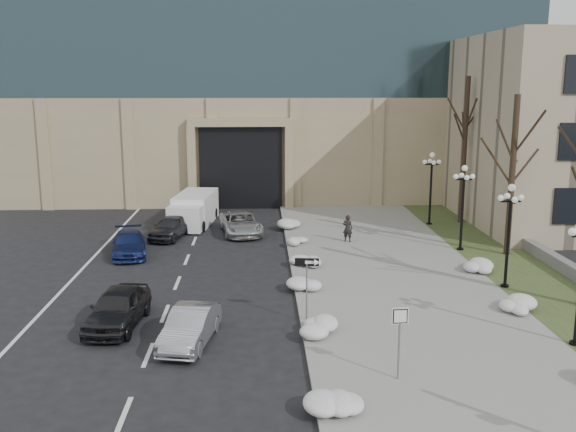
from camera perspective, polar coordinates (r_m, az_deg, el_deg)
name	(u,v)px	position (r m, az deg, el deg)	size (l,w,h in m)	color
sidewalk	(392,279)	(30.56, 9.22, -5.54)	(9.00, 40.00, 0.12)	gray
curb	(296,280)	(29.97, 0.73, -5.71)	(0.30, 40.00, 0.14)	gray
grass_strip	(528,277)	(32.51, 20.55, -5.12)	(4.00, 40.00, 0.10)	#384623
stone_wall	(551,259)	(34.99, 22.34, -3.57)	(0.50, 30.00, 0.70)	slate
car_a	(118,308)	(25.29, -14.89, -7.89)	(1.74, 4.31, 1.47)	black
car_b	(190,326)	(23.18, -8.68, -9.68)	(1.36, 3.91, 1.29)	#95989C
car_c	(129,244)	(35.35, -13.96, -2.42)	(1.74, 4.28, 1.24)	navy
car_d	(241,223)	(39.20, -4.23, -0.65)	(2.21, 4.78, 1.33)	#B7B7B7
car_e	(170,227)	(38.64, -10.44, -0.99)	(1.58, 3.93, 1.34)	#2D2C31
pedestrian	(348,228)	(36.83, 5.33, -1.10)	(0.57, 0.38, 1.57)	black
box_truck	(194,210)	(42.16, -8.36, 0.53)	(2.81, 6.38, 1.96)	white
one_way_sign	(311,270)	(24.37, 2.06, -4.80)	(0.96, 0.27, 2.57)	slate
keep_sign	(400,328)	(20.01, 9.90, -9.77)	(0.52, 0.09, 2.42)	slate
snow_clump_b	(336,402)	(18.76, 4.27, -16.13)	(1.10, 1.60, 0.36)	white
snow_clump_c	(324,330)	(23.62, 3.21, -10.05)	(1.10, 1.60, 0.36)	white
snow_clump_d	(307,288)	(28.08, 1.68, -6.44)	(1.10, 1.60, 0.36)	white
snow_clump_e	(306,261)	(32.20, 1.57, -4.04)	(1.10, 1.60, 0.36)	white
snow_clump_f	(296,241)	(36.32, 0.72, -2.21)	(1.10, 1.60, 0.36)	white
snow_clump_g	(289,225)	(40.22, 0.09, -0.83)	(1.10, 1.60, 0.36)	white
snow_clump_i	(514,306)	(27.45, 19.47, -7.57)	(1.10, 1.60, 0.36)	white
snow_clump_j	(476,269)	(32.17, 16.38, -4.54)	(1.10, 1.60, 0.36)	white
lamppost_b	(509,222)	(29.79, 19.07, -0.50)	(1.18, 1.18, 4.76)	black
lamppost_c	(463,196)	(35.80, 15.30, 1.70)	(1.18, 1.18, 4.76)	black
lamppost_d	(431,179)	(41.95, 12.61, 3.26)	(1.18, 1.18, 4.76)	black
tree_mid	(514,153)	(35.29, 19.42, 5.30)	(3.20, 3.20, 8.50)	black
tree_far	(465,129)	(42.73, 15.50, 7.42)	(3.20, 3.20, 9.50)	black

